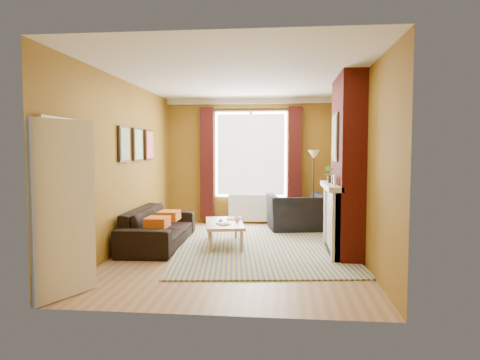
# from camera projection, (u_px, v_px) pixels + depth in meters

# --- Properties ---
(ground) EXTENTS (5.50, 5.50, 0.00)m
(ground) POSITION_uv_depth(u_px,v_px,m) (238.00, 251.00, 7.00)
(ground) COLOR olive
(ground) RESTS_ON ground
(room_walls) EXTENTS (3.82, 5.54, 2.83)m
(room_walls) POSITION_uv_depth(u_px,v_px,m) (278.00, 166.00, 7.11)
(room_walls) COLOR brown
(room_walls) RESTS_ON ground
(striped_rug) EXTENTS (3.20, 4.14, 0.02)m
(striped_rug) POSITION_uv_depth(u_px,v_px,m) (260.00, 246.00, 7.30)
(striped_rug) COLOR #305886
(striped_rug) RESTS_ON ground
(sofa) EXTENTS (0.93, 2.24, 0.65)m
(sofa) POSITION_uv_depth(u_px,v_px,m) (159.00, 227.00, 7.42)
(sofa) COLOR black
(sofa) RESTS_ON ground
(armchair) EXTENTS (1.30, 1.18, 0.75)m
(armchair) POSITION_uv_depth(u_px,v_px,m) (297.00, 212.00, 8.78)
(armchair) COLOR black
(armchair) RESTS_ON ground
(coffee_table) EXTENTS (0.84, 1.33, 0.41)m
(coffee_table) POSITION_uv_depth(u_px,v_px,m) (224.00, 225.00, 7.36)
(coffee_table) COLOR tan
(coffee_table) RESTS_ON ground
(wicker_stool) EXTENTS (0.43, 0.43, 0.48)m
(wicker_stool) POSITION_uv_depth(u_px,v_px,m) (282.00, 218.00, 8.92)
(wicker_stool) COLOR olive
(wicker_stool) RESTS_ON ground
(floor_lamp) EXTENTS (0.32, 0.32, 1.65)m
(floor_lamp) POSITION_uv_depth(u_px,v_px,m) (314.00, 167.00, 8.88)
(floor_lamp) COLOR black
(floor_lamp) RESTS_ON ground
(book_a) EXTENTS (0.28, 0.30, 0.02)m
(book_a) POSITION_uv_depth(u_px,v_px,m) (218.00, 224.00, 7.09)
(book_a) COLOR #999999
(book_a) RESTS_ON coffee_table
(book_b) EXTENTS (0.25, 0.33, 0.02)m
(book_b) POSITION_uv_depth(u_px,v_px,m) (228.00, 218.00, 7.71)
(book_b) COLOR #999999
(book_b) RESTS_ON coffee_table
(mug) EXTENTS (0.12, 0.12, 0.08)m
(mug) POSITION_uv_depth(u_px,v_px,m) (237.00, 219.00, 7.39)
(mug) COLOR #999999
(mug) RESTS_ON coffee_table
(tv_remote) EXTENTS (0.06, 0.18, 0.02)m
(tv_remote) POSITION_uv_depth(u_px,v_px,m) (221.00, 220.00, 7.49)
(tv_remote) COLOR #252528
(tv_remote) RESTS_ON coffee_table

